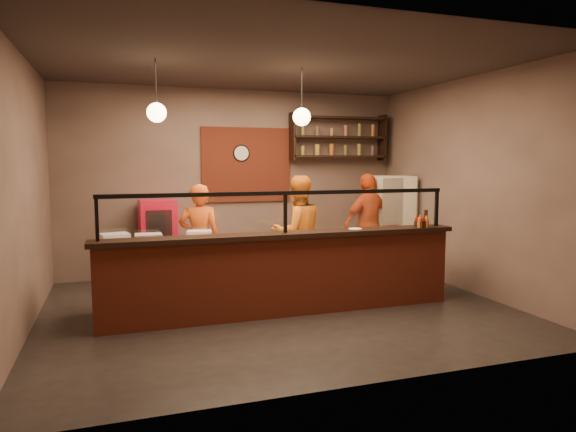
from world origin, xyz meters
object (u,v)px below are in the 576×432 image
object	(u,v)px
condiment_caddy	(421,224)
pepper_mill	(426,218)
cook_right	(369,225)
red_cooler	(158,241)
wall_clock	(241,153)
fridge	(390,224)
pizza_dough	(271,241)
cook_left	(200,240)
cook_mid	(298,233)

from	to	relation	value
condiment_caddy	pepper_mill	bearing A→B (deg)	29.46
cook_right	red_cooler	distance (m)	3.52
wall_clock	cook_right	distance (m)	2.54
cook_right	fridge	distance (m)	0.61
red_cooler	condiment_caddy	bearing A→B (deg)	-39.56
pizza_dough	wall_clock	bearing A→B (deg)	85.78
cook_left	condiment_caddy	xyz separation A→B (m)	(2.81, -1.38, 0.29)
wall_clock	pizza_dough	distance (m)	2.66
wall_clock	pepper_mill	world-z (taller)	wall_clock
cook_mid	pizza_dough	bearing A→B (deg)	46.38
pizza_dough	pepper_mill	xyz separation A→B (m)	(2.12, -0.39, 0.27)
wall_clock	red_cooler	distance (m)	2.08
fridge	pepper_mill	world-z (taller)	fridge
cook_left	red_cooler	distance (m)	1.25
fridge	red_cooler	size ratio (longest dim) A/B	1.27
cook_left	pizza_dough	bearing A→B (deg)	145.56
cook_mid	fridge	size ratio (longest dim) A/B	1.02
wall_clock	pepper_mill	bearing A→B (deg)	-54.85
wall_clock	cook_right	bearing A→B (deg)	-29.06
cook_mid	pepper_mill	bearing A→B (deg)	134.32
wall_clock	cook_left	bearing A→B (deg)	-124.01
cook_mid	condiment_caddy	distance (m)	1.88
cook_right	fridge	size ratio (longest dim) A/B	1.03
cook_right	condiment_caddy	distance (m)	1.76
wall_clock	red_cooler	bearing A→B (deg)	-168.15
cook_mid	red_cooler	size ratio (longest dim) A/B	1.30
fridge	pizza_dough	distance (m)	3.09
pizza_dough	cook_mid	bearing A→B (deg)	51.16
cook_right	pizza_dough	world-z (taller)	cook_right
condiment_caddy	red_cooler	bearing A→B (deg)	142.82
cook_right	pepper_mill	bearing A→B (deg)	78.44
cook_right	pepper_mill	size ratio (longest dim) A/B	7.73
cook_left	cook_right	world-z (taller)	cook_right
cook_right	red_cooler	xyz separation A→B (m)	(-3.43, 0.77, -0.21)
cook_left	condiment_caddy	distance (m)	3.15
red_cooler	cook_left	bearing A→B (deg)	-68.46
wall_clock	fridge	xyz separation A→B (m)	(2.50, -0.83, -1.25)
wall_clock	condiment_caddy	distance (m)	3.52
wall_clock	cook_mid	size ratio (longest dim) A/B	0.17
wall_clock	cook_left	world-z (taller)	wall_clock
wall_clock	cook_mid	bearing A→B (deg)	-71.45
wall_clock	condiment_caddy	xyz separation A→B (m)	(1.84, -2.83, -0.99)
fridge	red_cooler	xyz separation A→B (m)	(-3.98, 0.52, -0.18)
wall_clock	fridge	bearing A→B (deg)	-18.40
cook_right	red_cooler	world-z (taller)	cook_right
red_cooler	condiment_caddy	size ratio (longest dim) A/B	8.21
fridge	condiment_caddy	xyz separation A→B (m)	(-0.66, -1.99, 0.25)
wall_clock	cook_right	xyz separation A→B (m)	(1.95, -1.08, -1.22)
cook_mid	pepper_mill	world-z (taller)	cook_mid
wall_clock	pepper_mill	size ratio (longest dim) A/B	1.32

